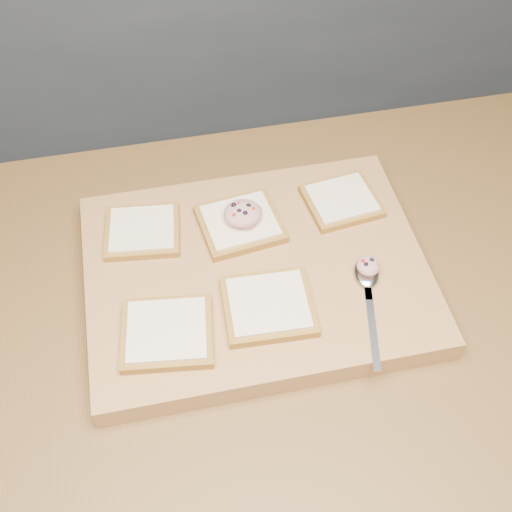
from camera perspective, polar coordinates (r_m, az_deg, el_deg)
The scene contains 12 objects.
ground at distance 1.80m, azimuth 2.75°, elevation -20.14°, with size 4.00×4.00×0.00m, color #515459.
island_counter at distance 1.38m, azimuth 3.49°, elevation -14.25°, with size 2.00×0.80×0.90m.
back_counter at distance 2.33m, azimuth -5.49°, elevation 19.33°, with size 3.60×0.62×0.94m.
cutting_board at distance 0.98m, azimuth -0.00°, elevation -1.56°, with size 0.51×0.39×0.04m, color tan.
bread_far_left at distance 1.02m, azimuth -10.06°, elevation 2.21°, with size 0.13×0.12×0.02m.
bread_far_center at distance 1.01m, azimuth -1.42°, elevation 2.92°, with size 0.14×0.13×0.02m.
bread_far_right at distance 1.05m, azimuth 7.61°, elevation 4.90°, with size 0.12×0.12×0.02m.
bread_near_left at distance 0.90m, azimuth -7.91°, elevation -6.74°, with size 0.14×0.13×0.02m.
bread_near_center at distance 0.92m, azimuth 1.11°, elevation -4.44°, with size 0.13×0.12×0.02m.
tuna_salad_dollop at distance 0.99m, azimuth -1.19°, elevation 3.81°, with size 0.06×0.06×0.03m.
spoon at distance 0.96m, azimuth 9.87°, elevation -2.13°, with size 0.06×0.19×0.01m.
spoon_salad at distance 0.95m, azimuth 9.92°, elevation -0.86°, with size 0.03×0.04×0.02m.
Camera 1 is at (-0.19, -0.53, 1.71)m, focal length 45.00 mm.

